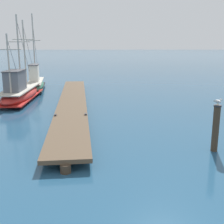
# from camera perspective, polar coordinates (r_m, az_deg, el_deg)

# --- Properties ---
(floating_dock) EXTENTS (3.59, 20.65, 0.53)m
(floating_dock) POSITION_cam_1_polar(r_m,az_deg,el_deg) (19.57, -7.79, 1.97)
(floating_dock) COLOR brown
(floating_dock) RESTS_ON ground
(fishing_boat_1) EXTENTS (2.04, 8.25, 6.21)m
(fishing_boat_1) POSITION_cam_1_polar(r_m,az_deg,el_deg) (22.51, -17.73, 3.85)
(fishing_boat_1) COLOR #AD2823
(fishing_boat_1) RESTS_ON ground
(fishing_boat_2) EXTENTS (2.42, 6.78, 6.77)m
(fishing_boat_2) POSITION_cam_1_polar(r_m,az_deg,el_deg) (27.68, -14.82, 5.65)
(fishing_boat_2) COLOR #337556
(fishing_boat_2) RESTS_ON ground
(mooring_piling) EXTENTS (0.30, 0.30, 1.87)m
(mooring_piling) POSITION_cam_1_polar(r_m,az_deg,el_deg) (12.07, 19.73, -2.88)
(mooring_piling) COLOR #3D3023
(mooring_piling) RESTS_ON ground
(perched_seagull) EXTENTS (0.27, 0.34, 0.26)m
(perched_seagull) POSITION_cam_1_polar(r_m,az_deg,el_deg) (11.84, 20.11, 2.01)
(perched_seagull) COLOR gold
(perched_seagull) RESTS_ON mooring_piling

